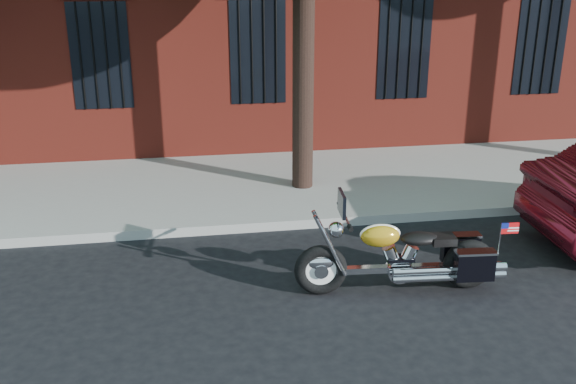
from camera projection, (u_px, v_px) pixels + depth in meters
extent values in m
plane|color=black|center=(305.00, 268.00, 8.63)|extent=(120.00, 120.00, 0.00)
cube|color=gray|center=(289.00, 224.00, 9.88)|extent=(40.00, 0.16, 0.15)
cube|color=gray|center=(272.00, 184.00, 11.63)|extent=(40.00, 3.60, 0.15)
cube|color=black|center=(258.00, 52.00, 12.63)|extent=(1.10, 0.14, 2.00)
cylinder|color=black|center=(258.00, 53.00, 12.56)|extent=(0.04, 0.04, 2.00)
cylinder|color=black|center=(303.00, 51.00, 10.55)|extent=(0.36, 0.36, 5.00)
torus|color=black|center=(321.00, 270.00, 7.82)|extent=(0.66, 0.20, 0.66)
torus|color=black|center=(469.00, 264.00, 7.97)|extent=(0.66, 0.20, 0.66)
cylinder|color=white|center=(321.00, 270.00, 7.82)|extent=(0.49, 0.10, 0.49)
cylinder|color=white|center=(469.00, 264.00, 7.97)|extent=(0.49, 0.10, 0.49)
ellipsoid|color=white|center=(321.00, 263.00, 7.79)|extent=(0.35, 0.15, 0.19)
ellipsoid|color=#CB9216|center=(470.00, 256.00, 7.93)|extent=(0.35, 0.16, 0.19)
cube|color=white|center=(395.00, 268.00, 7.90)|extent=(1.47, 0.21, 0.08)
cylinder|color=white|center=(399.00, 270.00, 7.92)|extent=(0.33, 0.20, 0.31)
cylinder|color=white|center=(442.00, 274.00, 7.79)|extent=(1.23, 0.18, 0.09)
ellipsoid|color=#CB9216|center=(380.00, 236.00, 7.74)|extent=(0.50, 0.32, 0.28)
ellipsoid|color=black|center=(419.00, 239.00, 7.80)|extent=(0.49, 0.32, 0.15)
cube|color=black|center=(460.00, 248.00, 8.17)|extent=(0.48, 0.19, 0.37)
cube|color=black|center=(475.00, 265.00, 7.70)|extent=(0.48, 0.19, 0.37)
cylinder|color=white|center=(345.00, 216.00, 7.61)|extent=(0.09, 0.76, 0.04)
sphere|color=white|center=(336.00, 230.00, 7.66)|extent=(0.21, 0.21, 0.20)
cube|color=black|center=(342.00, 203.00, 7.55)|extent=(0.07, 0.39, 0.27)
cube|color=red|center=(510.00, 228.00, 7.52)|extent=(0.22, 0.03, 0.14)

